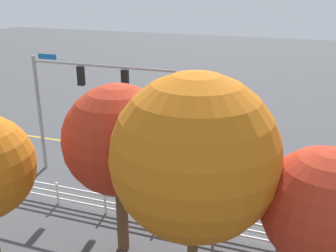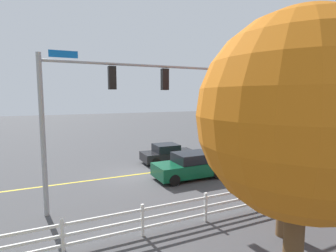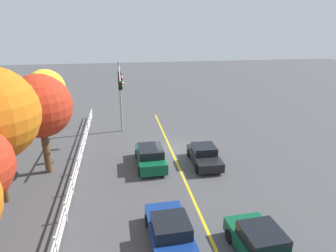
# 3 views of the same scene
# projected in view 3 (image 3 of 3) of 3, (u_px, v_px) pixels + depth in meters

# --- Properties ---
(ground_plane) EXTENTS (120.00, 120.00, 0.00)m
(ground_plane) POSITION_uv_depth(u_px,v_px,m) (171.00, 150.00, 24.03)
(ground_plane) COLOR #444447
(lane_center_stripe) EXTENTS (28.00, 0.16, 0.01)m
(lane_center_stripe) POSITION_uv_depth(u_px,v_px,m) (181.00, 172.00, 20.31)
(lane_center_stripe) COLOR gold
(lane_center_stripe) RESTS_ON ground_plane
(signal_assembly) EXTENTS (8.06, 0.38, 6.69)m
(signal_assembly) POSITION_uv_depth(u_px,v_px,m) (120.00, 87.00, 24.69)
(signal_assembly) COLOR gray
(signal_assembly) RESTS_ON ground_plane
(car_0) EXTENTS (4.31, 2.04, 1.44)m
(car_0) POSITION_uv_depth(u_px,v_px,m) (170.00, 232.00, 13.47)
(car_0) COLOR navy
(car_0) RESTS_ON ground_plane
(car_1) EXTENTS (4.27, 2.03, 1.52)m
(car_1) POSITION_uv_depth(u_px,v_px,m) (150.00, 156.00, 21.08)
(car_1) COLOR #0C4C2D
(car_1) RESTS_ON ground_plane
(car_2) EXTENTS (4.44, 2.14, 1.48)m
(car_2) POSITION_uv_depth(u_px,v_px,m) (263.00, 248.00, 12.47)
(car_2) COLOR #0C4C2D
(car_2) RESTS_ON ground_plane
(car_3) EXTENTS (3.98, 1.98, 1.38)m
(car_3) POSITION_uv_depth(u_px,v_px,m) (204.00, 156.00, 21.41)
(car_3) COLOR black
(car_3) RESTS_ON ground_plane
(white_rail_fence) EXTENTS (26.10, 0.10, 1.15)m
(white_rail_fence) POSITION_uv_depth(u_px,v_px,m) (77.00, 166.00, 19.92)
(white_rail_fence) COLOR white
(white_rail_fence) RESTS_ON ground_plane
(tree_2) EXTENTS (3.55, 3.55, 6.32)m
(tree_2) POSITION_uv_depth(u_px,v_px,m) (6.00, 99.00, 21.65)
(tree_2) COLOR brown
(tree_2) RESTS_ON ground_plane
(tree_3) EXTENTS (3.82, 3.82, 5.68)m
(tree_3) POSITION_uv_depth(u_px,v_px,m) (46.00, 89.00, 28.87)
(tree_3) COLOR brown
(tree_3) RESTS_ON ground_plane
(tree_4) EXTENTS (4.16, 4.16, 6.85)m
(tree_4) POSITION_uv_depth(u_px,v_px,m) (40.00, 107.00, 18.89)
(tree_4) COLOR brown
(tree_4) RESTS_ON ground_plane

